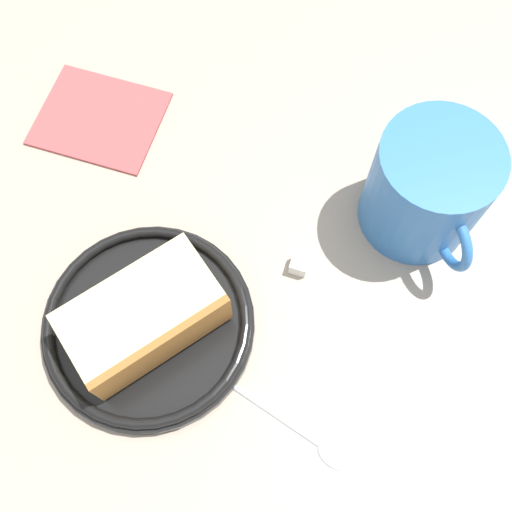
% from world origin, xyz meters
% --- Properties ---
extents(ground_plane, '(1.25, 1.25, 0.03)m').
position_xyz_m(ground_plane, '(0.00, 0.00, -0.02)').
color(ground_plane, tan).
extents(small_plate, '(0.18, 0.18, 0.02)m').
position_xyz_m(small_plate, '(-0.05, -0.03, 0.01)').
color(small_plate, black).
rests_on(small_plate, ground_plane).
extents(cake_slice, '(0.14, 0.12, 0.05)m').
position_xyz_m(cake_slice, '(-0.04, -0.03, 0.04)').
color(cake_slice, '#9E662D').
rests_on(cake_slice, small_plate).
extents(tea_mug, '(0.10, 0.12, 0.10)m').
position_xyz_m(tea_mug, '(0.18, 0.08, 0.05)').
color(tea_mug, '#3372BF').
rests_on(tea_mug, ground_plane).
extents(teaspoon, '(0.12, 0.08, 0.01)m').
position_xyz_m(teaspoon, '(0.09, -0.11, 0.00)').
color(teaspoon, silver).
rests_on(teaspoon, ground_plane).
extents(folded_napkin, '(0.14, 0.12, 0.01)m').
position_xyz_m(folded_napkin, '(-0.12, 0.17, 0.00)').
color(folded_napkin, '#B24C4C').
rests_on(folded_napkin, ground_plane).
extents(sugar_cube, '(0.02, 0.02, 0.01)m').
position_xyz_m(sugar_cube, '(0.08, 0.03, 0.01)').
color(sugar_cube, white).
rests_on(sugar_cube, ground_plane).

